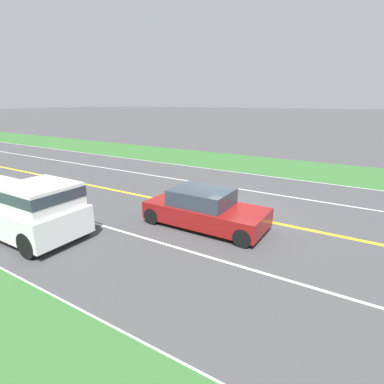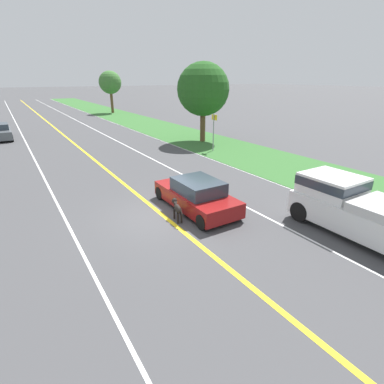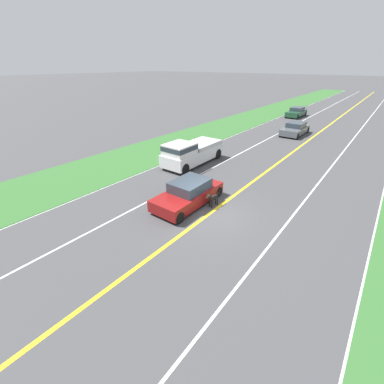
# 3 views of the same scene
# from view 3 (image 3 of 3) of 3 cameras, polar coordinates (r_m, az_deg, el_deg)

# --- Properties ---
(ground_plane) EXTENTS (400.00, 400.00, 0.00)m
(ground_plane) POSITION_cam_3_polar(r_m,az_deg,el_deg) (13.42, 4.03, -4.74)
(ground_plane) COLOR #424244
(centre_divider_line) EXTENTS (0.18, 160.00, 0.01)m
(centre_divider_line) POSITION_cam_3_polar(r_m,az_deg,el_deg) (13.42, 4.03, -4.73)
(centre_divider_line) COLOR yellow
(centre_divider_line) RESTS_ON ground
(lane_edge_line_right) EXTENTS (0.14, 160.00, 0.01)m
(lane_edge_line_right) POSITION_cam_3_polar(r_m,az_deg,el_deg) (17.78, -15.03, 2.61)
(lane_edge_line_right) COLOR white
(lane_edge_line_right) RESTS_ON ground
(lane_edge_line_left) EXTENTS (0.14, 160.00, 0.01)m
(lane_edge_line_left) POSITION_cam_3_polar(r_m,az_deg,el_deg) (11.91, 34.25, -14.70)
(lane_edge_line_left) COLOR white
(lane_edge_line_left) RESTS_ON ground
(lane_dash_same_dir) EXTENTS (0.10, 160.00, 0.01)m
(lane_dash_same_dir) POSITION_cam_3_polar(r_m,az_deg,el_deg) (15.36, -6.86, -0.55)
(lane_dash_same_dir) COLOR white
(lane_dash_same_dir) RESTS_ON ground
(lane_dash_oncoming) EXTENTS (0.10, 160.00, 0.01)m
(lane_dash_oncoming) POSITION_cam_3_polar(r_m,az_deg,el_deg) (12.20, 17.99, -9.75)
(lane_dash_oncoming) COLOR white
(lane_dash_oncoming) RESTS_ON ground
(grass_verge_right) EXTENTS (6.00, 160.00, 0.03)m
(grass_verge_right) POSITION_cam_3_polar(r_m,az_deg,el_deg) (20.11, -20.39, 4.68)
(grass_verge_right) COLOR #33662D
(grass_verge_right) RESTS_ON ground
(ego_car) EXTENTS (1.90, 4.31, 1.34)m
(ego_car) POSITION_cam_3_polar(r_m,az_deg,el_deg) (14.02, -0.80, -0.31)
(ego_car) COLOR maroon
(ego_car) RESTS_ON ground
(dog) EXTENTS (0.36, 1.13, 0.85)m
(dog) POSITION_cam_3_polar(r_m,az_deg,el_deg) (13.79, 4.63, -1.29)
(dog) COLOR black
(dog) RESTS_ON ground
(pickup_truck) EXTENTS (2.07, 5.35, 1.89)m
(pickup_truck) POSITION_cam_3_polar(r_m,az_deg,el_deg) (19.69, -0.29, 8.86)
(pickup_truck) COLOR silver
(pickup_truck) RESTS_ON ground
(car_trailing_near) EXTENTS (1.94, 4.51, 1.30)m
(car_trailing_near) POSITION_cam_3_polar(r_m,az_deg,el_deg) (30.84, 21.93, 12.88)
(car_trailing_near) COLOR #51565B
(car_trailing_near) RESTS_ON ground
(car_trailing_mid) EXTENTS (1.80, 4.59, 1.33)m
(car_trailing_mid) POSITION_cam_3_polar(r_m,az_deg,el_deg) (41.97, 22.18, 16.10)
(car_trailing_mid) COLOR #1E472D
(car_trailing_mid) RESTS_ON ground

